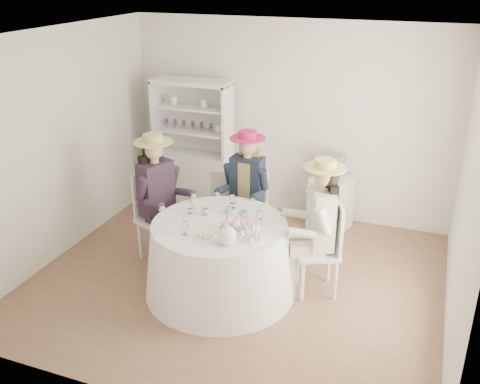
% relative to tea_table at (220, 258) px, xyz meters
% --- Properties ---
extents(ground, '(4.50, 4.50, 0.00)m').
position_rel_tea_table_xyz_m(ground, '(0.09, 0.27, -0.41)').
color(ground, brown).
rests_on(ground, ground).
extents(ceiling, '(4.50, 4.50, 0.00)m').
position_rel_tea_table_xyz_m(ceiling, '(0.09, 0.27, 2.29)').
color(ceiling, white).
rests_on(ceiling, wall_back).
extents(wall_back, '(4.50, 0.00, 4.50)m').
position_rel_tea_table_xyz_m(wall_back, '(0.09, 2.27, 0.94)').
color(wall_back, silver).
rests_on(wall_back, ground).
extents(wall_front, '(4.50, 0.00, 4.50)m').
position_rel_tea_table_xyz_m(wall_front, '(0.09, -1.73, 0.94)').
color(wall_front, silver).
rests_on(wall_front, ground).
extents(wall_left, '(0.00, 4.50, 4.50)m').
position_rel_tea_table_xyz_m(wall_left, '(-2.16, 0.27, 0.94)').
color(wall_left, silver).
rests_on(wall_left, ground).
extents(wall_right, '(0.00, 4.50, 4.50)m').
position_rel_tea_table_xyz_m(wall_right, '(2.34, 0.27, 0.94)').
color(wall_right, silver).
rests_on(wall_right, ground).
extents(tea_table, '(1.64, 1.64, 0.83)m').
position_rel_tea_table_xyz_m(tea_table, '(0.00, 0.00, 0.00)').
color(tea_table, white).
rests_on(tea_table, ground).
extents(hutch, '(1.21, 0.67, 1.88)m').
position_rel_tea_table_xyz_m(hutch, '(-1.21, 1.96, 0.26)').
color(hutch, silver).
rests_on(hutch, ground).
extents(side_table, '(0.58, 0.58, 0.73)m').
position_rel_tea_table_xyz_m(side_table, '(0.80, 1.95, -0.05)').
color(side_table, silver).
rests_on(side_table, ground).
extents(hatbox, '(0.37, 0.37, 0.32)m').
position_rel_tea_table_xyz_m(hatbox, '(0.80, 1.95, 0.48)').
color(hatbox, black).
rests_on(hatbox, side_table).
extents(guest_left, '(0.65, 0.59, 1.57)m').
position_rel_tea_table_xyz_m(guest_left, '(-0.96, 0.42, 0.47)').
color(guest_left, silver).
rests_on(guest_left, ground).
extents(guest_mid, '(0.55, 0.58, 1.52)m').
position_rel_tea_table_xyz_m(guest_mid, '(-0.08, 1.04, 0.45)').
color(guest_mid, silver).
rests_on(guest_mid, ground).
extents(guest_right, '(0.65, 0.59, 1.54)m').
position_rel_tea_table_xyz_m(guest_right, '(0.98, 0.36, 0.46)').
color(guest_right, silver).
rests_on(guest_right, ground).
extents(spare_chair, '(0.38, 0.38, 0.88)m').
position_rel_tea_table_xyz_m(spare_chair, '(-0.49, 1.38, 0.06)').
color(spare_chair, silver).
rests_on(spare_chair, ground).
extents(teacup_a, '(0.09, 0.09, 0.06)m').
position_rel_tea_table_xyz_m(teacup_a, '(-0.23, 0.14, 0.45)').
color(teacup_a, white).
rests_on(teacup_a, tea_table).
extents(teacup_b, '(0.08, 0.08, 0.07)m').
position_rel_tea_table_xyz_m(teacup_b, '(-0.02, 0.28, 0.45)').
color(teacup_b, white).
rests_on(teacup_b, tea_table).
extents(teacup_c, '(0.11, 0.11, 0.08)m').
position_rel_tea_table_xyz_m(teacup_c, '(0.19, 0.21, 0.45)').
color(teacup_c, white).
rests_on(teacup_c, tea_table).
extents(flower_bowl, '(0.21, 0.21, 0.05)m').
position_rel_tea_table_xyz_m(flower_bowl, '(0.22, -0.03, 0.44)').
color(flower_bowl, white).
rests_on(flower_bowl, tea_table).
extents(flower_arrangement, '(0.20, 0.19, 0.07)m').
position_rel_tea_table_xyz_m(flower_arrangement, '(0.20, -0.11, 0.51)').
color(flower_arrangement, pink).
rests_on(flower_arrangement, tea_table).
extents(table_teapot, '(0.27, 0.19, 0.20)m').
position_rel_tea_table_xyz_m(table_teapot, '(0.24, -0.37, 0.50)').
color(table_teapot, white).
rests_on(table_teapot, tea_table).
extents(sandwich_plate, '(0.23, 0.23, 0.05)m').
position_rel_tea_table_xyz_m(sandwich_plate, '(-0.01, -0.34, 0.43)').
color(sandwich_plate, white).
rests_on(sandwich_plate, tea_table).
extents(cupcake_stand, '(0.22, 0.22, 0.21)m').
position_rel_tea_table_xyz_m(cupcake_stand, '(0.45, -0.22, 0.49)').
color(cupcake_stand, white).
rests_on(cupcake_stand, tea_table).
extents(stemware_set, '(0.87, 0.84, 0.15)m').
position_rel_tea_table_xyz_m(stemware_set, '(0.00, 0.00, 0.49)').
color(stemware_set, white).
rests_on(stemware_set, tea_table).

